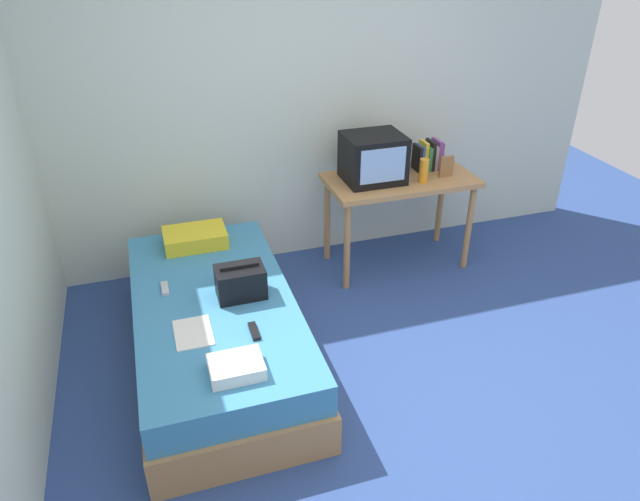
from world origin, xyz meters
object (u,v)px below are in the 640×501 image
magazine (193,333)px  tv (373,158)px  bed (217,329)px  folded_towel (236,367)px  remote_dark (254,331)px  water_bottle (424,171)px  remote_silver (165,289)px  desk (400,189)px  pillow (195,238)px  book_row (428,156)px  handbag (241,282)px  picture_frame (446,166)px

magazine → tv: bearing=35.8°
bed → folded_towel: (0.02, -0.71, 0.28)m
tv → remote_dark: tv is taller
bed → water_bottle: (1.73, 0.65, 0.63)m
bed → remote_silver: bearing=145.1°
desk → pillow: (-1.62, -0.04, -0.14)m
book_row → remote_silver: (-2.16, -0.69, -0.40)m
book_row → magazine: bearing=-149.8°
folded_towel → bed: bearing=91.2°
handbag → folded_towel: 0.72m
pillow → folded_towel: size_ratio=1.58×
desk → tv: tv is taller
water_bottle → folded_towel: bearing=-141.6°
bed → pillow: bearing=91.2°
remote_silver → folded_towel: folded_towel is taller
handbag → magazine: size_ratio=1.03×
book_row → picture_frame: book_row is taller
book_row → picture_frame: bearing=-71.1°
bed → handbag: bearing=-4.8°
water_bottle → picture_frame: water_bottle is taller
folded_towel → handbag: bearing=77.0°
desk → remote_silver: size_ratio=8.06×
tv → magazine: (-1.53, -1.11, -0.47)m
remote_dark → folded_towel: (-0.16, -0.30, 0.03)m
handbag → desk: bearing=29.1°
handbag → remote_dark: 0.40m
picture_frame → remote_dark: bearing=-148.2°
tv → handbag: (-1.20, -0.82, -0.38)m
remote_dark → desk: bearing=39.7°
handbag → bed: bearing=175.2°
desk → magazine: 2.08m
folded_towel → tv: bearing=48.1°
tv → water_bottle: bearing=-23.5°
desk → folded_towel: bearing=-136.8°
water_bottle → book_row: bearing=56.9°
pillow → water_bottle: bearing=-2.9°
pillow → handbag: handbag is taller
picture_frame → remote_silver: (-2.22, -0.50, -0.37)m
water_bottle → tv: bearing=156.5°
desk → picture_frame: bearing=-13.8°
bed → handbag: 0.38m
picture_frame → remote_silver: bearing=-167.3°
bed → tv: 1.74m
picture_frame → magazine: 2.36m
water_bottle → picture_frame: size_ratio=1.12×
handbag → magazine: (-0.34, -0.29, -0.10)m
water_bottle → handbag: (-1.55, -0.66, -0.29)m
tv → magazine: tv is taller
pillow → magazine: bearing=-97.9°
desk → book_row: bearing=20.3°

